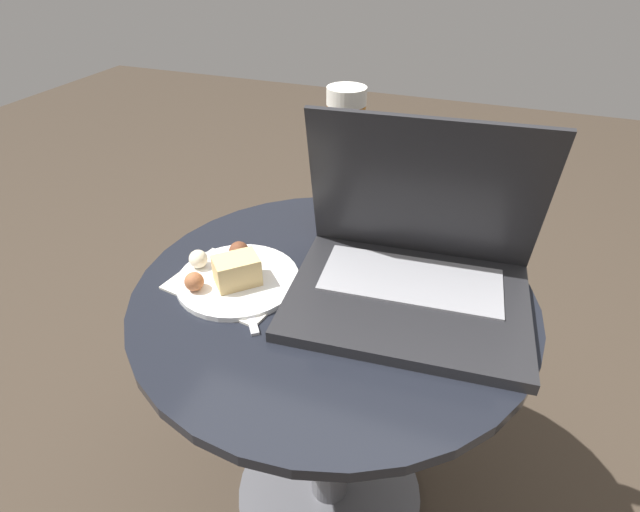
# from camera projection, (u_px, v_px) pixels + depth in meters

# --- Properties ---
(ground_plane) EXTENTS (6.00, 6.00, 0.00)m
(ground_plane) POSITION_uv_depth(u_px,v_px,m) (329.00, 491.00, 1.11)
(ground_plane) COLOR #382D23
(table) EXTENTS (0.63, 0.63, 0.57)m
(table) POSITION_uv_depth(u_px,v_px,m) (331.00, 370.00, 0.89)
(table) COLOR #515156
(table) RESTS_ON ground_plane
(napkin) EXTENTS (0.20, 0.16, 0.00)m
(napkin) POSITION_uv_depth(u_px,v_px,m) (231.00, 284.00, 0.80)
(napkin) COLOR silver
(napkin) RESTS_ON table
(laptop) EXTENTS (0.38, 0.29, 0.27)m
(laptop) POSITION_uv_depth(u_px,v_px,m) (413.00, 263.00, 0.76)
(laptop) COLOR #232326
(laptop) RESTS_ON table
(beer_glass) EXTENTS (0.07, 0.07, 0.26)m
(beer_glass) POSITION_uv_depth(u_px,v_px,m) (345.00, 160.00, 0.89)
(beer_glass) COLOR #C6701E
(beer_glass) RESTS_ON table
(snack_plate) EXTENTS (0.20, 0.20, 0.06)m
(snack_plate) POSITION_uv_depth(u_px,v_px,m) (234.00, 275.00, 0.80)
(snack_plate) COLOR white
(snack_plate) RESTS_ON table
(fork) EXTENTS (0.12, 0.14, 0.00)m
(fork) POSITION_uv_depth(u_px,v_px,m) (244.00, 293.00, 0.78)
(fork) COLOR #B2B2B7
(fork) RESTS_ON table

